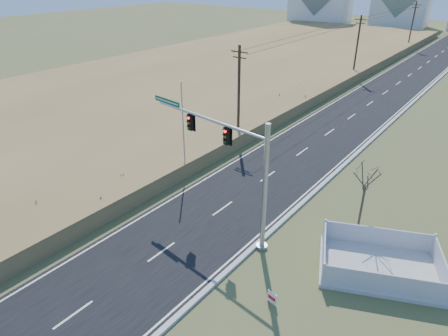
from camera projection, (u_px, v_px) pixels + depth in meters
ground at (184, 237)px, 25.15m from camera, size 260.00×260.00×0.00m
road at (406, 78)px, 60.63m from camera, size 8.00×180.00×0.06m
curb at (436, 82)px, 58.36m from camera, size 0.30×180.00×0.18m
reed_marsh at (239, 64)px, 66.19m from camera, size 38.00×110.00×1.30m
utility_pole_near at (239, 93)px, 37.18m from camera, size 1.80×0.26×9.00m
utility_pole_mid at (357, 46)px, 58.48m from camera, size 1.80×0.26×9.00m
utility_pole_far at (412, 25)px, 79.77m from camera, size 1.80×0.26×9.00m
condo_nnw at (402, 0)px, 108.37m from camera, size 14.93×11.17×17.03m
traffic_signal_mast at (240, 167)px, 23.16m from camera, size 9.98×1.62×8.00m
fence_enclosure at (379, 266)px, 22.24m from camera, size 7.66×6.60×1.47m
open_sign at (272, 298)px, 20.01m from camera, size 0.57×0.16×0.71m
flagpole at (184, 141)px, 31.02m from camera, size 0.35×0.35×7.75m
bare_tree at (367, 176)px, 23.87m from camera, size 1.87×1.87×4.95m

